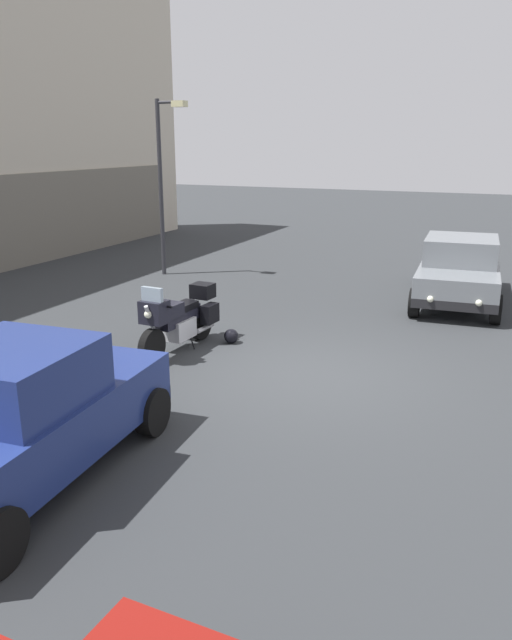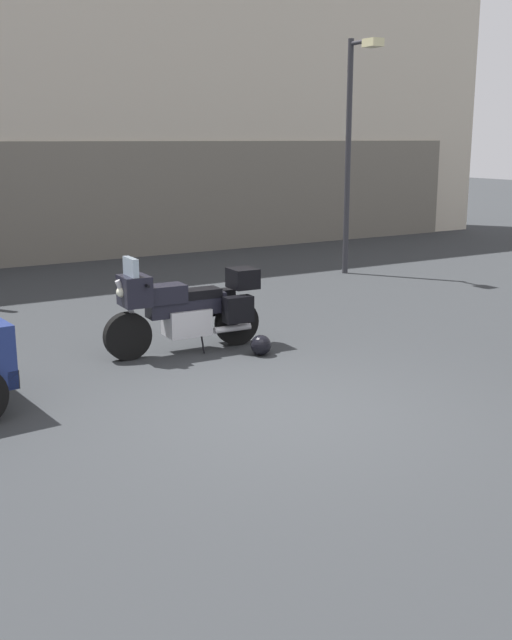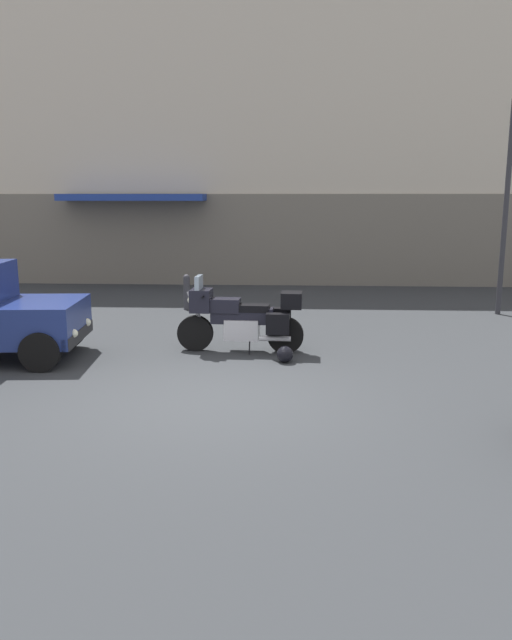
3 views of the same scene
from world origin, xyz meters
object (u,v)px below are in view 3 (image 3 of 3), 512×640
Objects in this scene: motorcycle at (242,318)px; bollard_curbside at (187,291)px; helmet at (285,354)px; streetlamp_curbside at (510,187)px.

bollard_curbside is at bearing -65.02° from motorcycle.
helmet is (0.76, -0.69, -0.48)m from motorcycle.
streetlamp_curbside is at bearing -144.03° from motorcycle.
motorcycle is 7.26m from streetlamp_curbside.
motorcycle is 4.42m from bollard_curbside.
motorcycle is 2.60× the size of bollard_curbside.
motorcycle is 1.14m from helmet.
bollard_curbside reaches higher than helmet.
bollard_curbside is at bearing 117.03° from helmet.
helmet is at bearing -62.97° from bollard_curbside.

